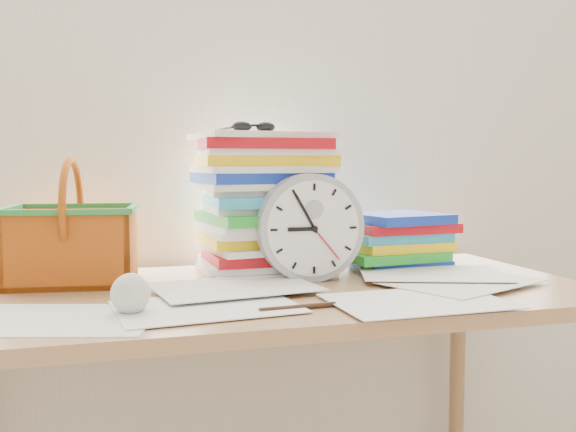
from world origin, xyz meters
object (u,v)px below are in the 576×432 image
object	(u,v)px
paper_stack	(267,203)
clock	(310,228)
desk	(271,321)
book_stack	(394,241)
basket	(72,222)

from	to	relation	value
paper_stack	clock	bearing A→B (deg)	-65.84
desk	book_stack	bearing A→B (deg)	23.73
clock	paper_stack	bearing A→B (deg)	114.16
basket	paper_stack	bearing A→B (deg)	10.60
desk	clock	size ratio (longest dim) A/B	5.65
paper_stack	clock	distance (m)	0.17
paper_stack	basket	bearing A→B (deg)	-177.02
clock	book_stack	xyz separation A→B (m)	(0.27, 0.12, -0.05)
book_stack	basket	bearing A→B (deg)	179.46
paper_stack	clock	size ratio (longest dim) A/B	1.39
basket	book_stack	bearing A→B (deg)	7.09
paper_stack	basket	distance (m)	0.46
desk	basket	size ratio (longest dim) A/B	5.03
clock	book_stack	world-z (taller)	clock
desk	book_stack	xyz separation A→B (m)	(0.37, 0.16, 0.15)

